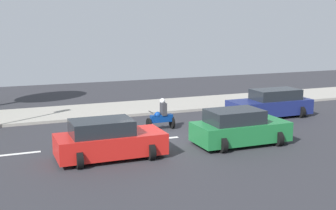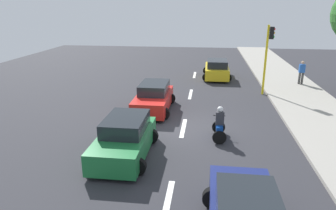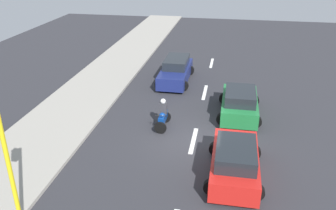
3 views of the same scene
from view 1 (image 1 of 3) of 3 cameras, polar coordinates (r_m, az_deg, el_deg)
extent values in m
cube|color=#2D2D33|center=(19.43, -1.96, -4.69)|extent=(40.00, 60.00, 0.10)
cube|color=#9E998E|center=(25.91, -7.33, -0.61)|extent=(4.00, 60.00, 0.15)
cube|color=white|center=(22.14, 12.78, -2.89)|extent=(0.20, 2.40, 0.01)
cube|color=white|center=(19.41, -1.96, -4.53)|extent=(0.20, 2.40, 0.01)
cube|color=white|center=(18.31, -19.97, -6.10)|extent=(0.20, 2.40, 0.01)
cube|color=navy|center=(24.60, 13.05, -0.25)|extent=(1.72, 4.60, 0.80)
cube|color=#1E2328|center=(24.70, 13.82, 1.36)|extent=(1.45, 2.57, 0.56)
cylinder|color=black|center=(23.20, 11.02, -1.42)|extent=(0.64, 0.22, 0.64)
cylinder|color=black|center=(24.44, 9.11, -0.75)|extent=(0.64, 0.22, 0.64)
cylinder|color=black|center=(24.96, 16.87, -0.84)|extent=(0.64, 0.22, 0.64)
cylinder|color=black|center=(26.12, 14.81, -0.24)|extent=(0.64, 0.22, 0.64)
cube|color=red|center=(16.83, -7.49, -5.03)|extent=(1.78, 4.08, 0.80)
cube|color=#1E2328|center=(16.59, -8.64, -2.87)|extent=(1.49, 2.28, 0.56)
cylinder|color=black|center=(17.98, -3.95, -4.74)|extent=(0.64, 0.22, 0.64)
cylinder|color=black|center=(16.57, -2.25, -6.06)|extent=(0.64, 0.22, 0.64)
cylinder|color=black|center=(17.36, -12.45, -5.53)|extent=(0.64, 0.22, 0.64)
cylinder|color=black|center=(15.90, -11.48, -7.00)|extent=(0.64, 0.22, 0.64)
cube|color=#1E7238|center=(18.84, 9.42, -3.40)|extent=(1.83, 4.01, 0.80)
cube|color=#1E2328|center=(18.52, 8.64, -1.45)|extent=(1.53, 2.25, 0.56)
cylinder|color=black|center=(20.25, 11.41, -3.18)|extent=(0.64, 0.22, 0.64)
cylinder|color=black|center=(18.98, 14.09, -4.22)|extent=(0.64, 0.22, 0.64)
cylinder|color=black|center=(18.94, 4.70, -3.96)|extent=(0.64, 0.22, 0.64)
cylinder|color=black|center=(17.58, 7.07, -5.16)|extent=(0.64, 0.22, 0.64)
cylinder|color=black|center=(20.99, -2.50, -2.55)|extent=(0.60, 0.10, 0.60)
cylinder|color=black|center=(21.41, 0.52, -2.27)|extent=(0.60, 0.10, 0.60)
cube|color=navy|center=(21.16, -0.85, -1.74)|extent=(0.28, 1.10, 0.36)
sphere|color=navy|center=(21.05, -1.36, -1.30)|extent=(0.32, 0.32, 0.32)
cylinder|color=black|center=(20.90, -2.26, -0.92)|extent=(0.55, 0.04, 0.04)
cube|color=#333338|center=(21.10, -0.60, -0.52)|extent=(0.36, 0.24, 0.60)
sphere|color=silver|center=(21.01, -0.73, 0.54)|extent=(0.26, 0.26, 0.26)
camera|label=2|loc=(27.63, 25.92, 10.85)|focal=33.22mm
camera|label=3|loc=(18.30, -50.26, 17.38)|focal=37.94mm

